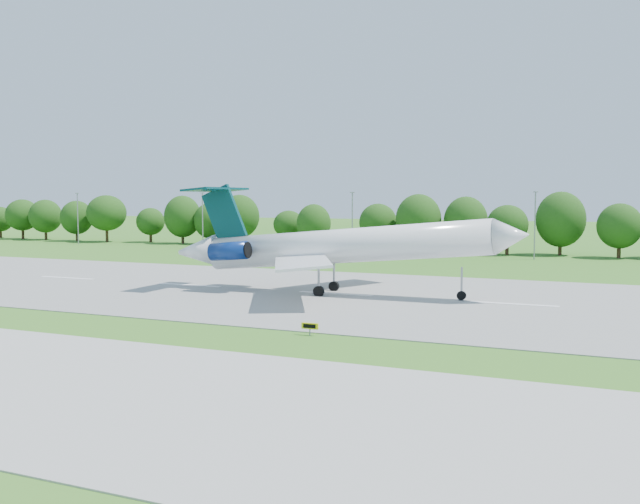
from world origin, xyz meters
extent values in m
plane|color=#2A681B|center=(0.00, 0.00, 0.00)|extent=(600.00, 600.00, 0.00)
cube|color=gray|center=(0.00, 25.00, 0.04)|extent=(400.00, 45.00, 0.08)
cube|color=#ADADA8|center=(0.00, -18.00, 0.04)|extent=(400.00, 23.00, 0.08)
cylinder|color=#382314|center=(-100.00, 92.00, 1.80)|extent=(0.70, 0.70, 3.60)
sphere|color=#1A4110|center=(-100.00, 92.00, 6.20)|extent=(8.40, 8.40, 8.40)
cylinder|color=#382314|center=(-60.00, 92.00, 1.80)|extent=(0.70, 0.70, 3.60)
sphere|color=#1A4110|center=(-60.00, 92.00, 6.20)|extent=(8.40, 8.40, 8.40)
cylinder|color=#382314|center=(-20.00, 92.00, 1.80)|extent=(0.70, 0.70, 3.60)
sphere|color=#1A4110|center=(-20.00, 92.00, 6.20)|extent=(8.40, 8.40, 8.40)
cylinder|color=#382314|center=(20.00, 92.00, 1.80)|extent=(0.70, 0.70, 3.60)
sphere|color=#1A4110|center=(20.00, 92.00, 6.20)|extent=(8.40, 8.40, 8.40)
cylinder|color=gray|center=(-90.00, 82.00, 6.00)|extent=(0.24, 0.24, 12.00)
cube|color=gray|center=(-90.00, 82.00, 12.10)|extent=(0.90, 0.25, 0.18)
cylinder|color=gray|center=(-55.00, 82.00, 6.00)|extent=(0.24, 0.24, 12.00)
cube|color=gray|center=(-55.00, 82.00, 12.10)|extent=(0.90, 0.25, 0.18)
cylinder|color=gray|center=(-20.00, 82.00, 6.00)|extent=(0.24, 0.24, 12.00)
cube|color=gray|center=(-20.00, 82.00, 12.10)|extent=(0.90, 0.25, 0.18)
cylinder|color=gray|center=(15.00, 82.00, 6.00)|extent=(0.24, 0.24, 12.00)
cube|color=gray|center=(15.00, 82.00, 12.10)|extent=(0.90, 0.25, 0.18)
cylinder|color=white|center=(1.11, 25.00, 5.62)|extent=(33.59, 5.06, 6.62)
cone|color=white|center=(19.51, 25.65, 7.14)|extent=(3.99, 4.02, 4.16)
cone|color=white|center=(-18.17, 24.32, 4.46)|extent=(5.76, 4.08, 4.31)
cube|color=white|center=(-0.61, 17.17, 4.34)|extent=(11.49, 15.36, 0.74)
cube|color=white|center=(-1.16, 32.69, 4.34)|extent=(10.73, 15.44, 0.74)
cube|color=#05373B|center=(-14.40, 24.45, 8.93)|extent=(6.07, 0.77, 7.59)
cube|color=#05373B|center=(-15.51, 24.41, 12.06)|extent=(3.93, 10.65, 0.54)
cylinder|color=navy|center=(-12.08, 21.65, 4.85)|extent=(4.89, 2.28, 2.49)
cylinder|color=navy|center=(-12.29, 27.41, 4.85)|extent=(4.89, 2.28, 2.49)
cylinder|color=gray|center=(14.41, 25.47, 2.14)|extent=(0.22, 0.22, 3.08)
cylinder|color=black|center=(14.41, 25.47, 0.60)|extent=(1.01, 0.37, 1.00)
cylinder|color=gray|center=(-1.02, 22.48, 2.14)|extent=(0.27, 0.27, 3.08)
cylinder|color=black|center=(-1.02, 22.48, 0.60)|extent=(1.24, 0.54, 1.22)
cylinder|color=gray|center=(-1.19, 27.36, 2.14)|extent=(0.27, 0.27, 3.08)
cylinder|color=black|center=(-1.19, 27.36, 0.60)|extent=(1.24, 0.54, 1.22)
cube|color=gray|center=(7.43, 1.60, 0.32)|extent=(0.09, 0.09, 0.63)
cube|color=yellow|center=(7.43, 1.60, 0.77)|extent=(1.45, 0.21, 0.50)
cube|color=black|center=(7.43, 1.50, 0.77)|extent=(1.08, 0.05, 0.32)
imported|color=white|center=(-33.87, 84.60, 0.64)|extent=(4.10, 2.43, 1.28)
imported|color=silver|center=(-15.14, 73.01, 0.65)|extent=(4.09, 2.51, 1.30)
camera|label=1|loc=(30.97, -49.99, 11.09)|focal=40.00mm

